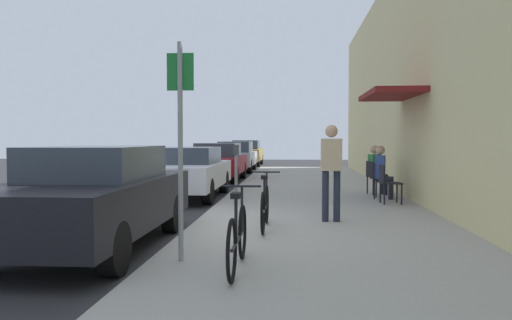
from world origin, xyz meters
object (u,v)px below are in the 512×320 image
object	(u,v)px
parked_car_0	(94,196)
parked_car_1	(187,171)
seated_patron_1	(383,170)
street_sign	(180,134)
bicycle_1	(265,207)
parked_car_3	(235,156)
parking_meter	(236,170)
bicycle_0	(238,238)
seated_patron_2	(376,168)
parked_car_2	(218,162)
pedestrian_standing	(331,165)
parked_car_4	(246,153)
cafe_chair_1	(380,178)
cafe_chair_0	(387,181)
cafe_chair_2	(374,175)

from	to	relation	value
parked_car_0	parked_car_1	world-z (taller)	parked_car_0
seated_patron_1	street_sign	bearing A→B (deg)	-118.00
street_sign	bicycle_1	world-z (taller)	street_sign
parked_car_3	parking_meter	world-z (taller)	parked_car_3
bicycle_0	seated_patron_2	xyz separation A→B (m)	(2.76, 7.87, 0.34)
parking_meter	bicycle_1	xyz separation A→B (m)	(0.83, -3.09, -0.41)
parked_car_2	parked_car_3	size ratio (longest dim) A/B	1.00
parked_car_0	pedestrian_standing	bearing A→B (deg)	29.03
parked_car_0	parked_car_2	world-z (taller)	parked_car_0
parked_car_2	parked_car_4	world-z (taller)	parked_car_4
parked_car_0	street_sign	xyz separation A→B (m)	(1.50, -1.07, 0.88)
parked_car_3	pedestrian_standing	world-z (taller)	pedestrian_standing
street_sign	cafe_chair_1	xyz separation A→B (m)	(3.43, 6.58, -1.02)
parked_car_0	parked_car_1	size ratio (longest dim) A/B	1.00
parked_car_0	seated_patron_1	size ratio (longest dim) A/B	3.41
parked_car_0	bicycle_1	xyz separation A→B (m)	(2.38, 1.15, -0.28)
pedestrian_standing	parked_car_4	bearing A→B (deg)	99.48
cafe_chair_0	cafe_chair_1	distance (m)	0.99
parked_car_3	parked_car_2	bearing A→B (deg)	-90.00
bicycle_0	cafe_chair_1	distance (m)	7.47
parked_car_4	bicycle_0	bearing A→B (deg)	-84.78
parking_meter	seated_patron_1	distance (m)	3.66
cafe_chair_2	bicycle_0	bearing A→B (deg)	-109.01
bicycle_1	cafe_chair_0	distance (m)	4.22
cafe_chair_0	seated_patron_1	size ratio (longest dim) A/B	0.67
parked_car_2	seated_patron_2	distance (m)	7.27
seated_patron_2	street_sign	bearing A→B (deg)	-114.99
parking_meter	seated_patron_1	world-z (taller)	parking_meter
bicycle_1	parking_meter	bearing A→B (deg)	105.00
parked_car_0	cafe_chair_0	xyz separation A→B (m)	(4.93, 4.51, -0.14)
parked_car_1	bicycle_1	xyz separation A→B (m)	(2.38, -5.16, -0.23)
parked_car_4	cafe_chair_1	distance (m)	18.06
parked_car_4	bicycle_1	distance (m)	21.86
bicycle_1	parked_car_0	bearing A→B (deg)	-154.26
cafe_chair_0	seated_patron_1	world-z (taller)	seated_patron_1
parked_car_2	parked_car_3	xyz separation A→B (m)	(0.00, 5.61, 0.01)
parked_car_3	bicycle_0	bearing A→B (deg)	-83.24
parking_meter	bicycle_1	bearing A→B (deg)	-75.00
parked_car_4	pedestrian_standing	bearing A→B (deg)	-80.52
parked_car_2	bicycle_1	xyz separation A→B (m)	(2.38, -10.56, -0.25)
parked_car_4	cafe_chair_0	bearing A→B (deg)	-74.98
bicycle_0	seated_patron_1	distance (m)	7.48
parked_car_3	cafe_chair_2	bearing A→B (deg)	-65.70
parking_meter	seated_patron_2	xyz separation A→B (m)	(3.44, 2.18, -0.07)
street_sign	parked_car_4	bearing A→B (deg)	93.58
bicycle_0	cafe_chair_1	world-z (taller)	bicycle_0
parked_car_4	cafe_chair_0	size ratio (longest dim) A/B	5.06
bicycle_0	bicycle_1	bearing A→B (deg)	86.66
parked_car_1	parked_car_0	bearing A→B (deg)	-90.00
parked_car_2	pedestrian_standing	distance (m)	10.38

